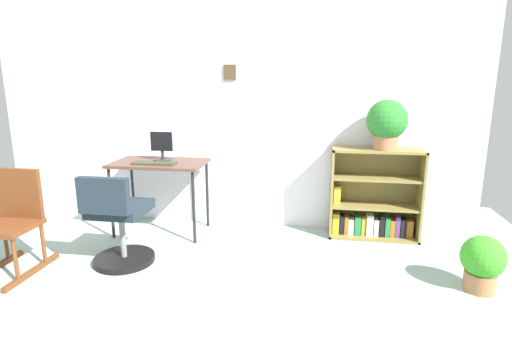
{
  "coord_description": "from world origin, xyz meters",
  "views": [
    {
      "loc": [
        0.97,
        -2.03,
        1.57
      ],
      "look_at": [
        0.45,
        1.22,
        0.81
      ],
      "focal_mm": 27.88,
      "sensor_mm": 36.0,
      "label": 1
    }
  ],
  "objects_px": {
    "desk": "(159,168)",
    "rocking_chair": "(13,220)",
    "bookshelf_low": "(373,199)",
    "monitor": "(162,147)",
    "office_chair": "(118,225)",
    "keyboard": "(154,163)",
    "potted_plant_on_shelf": "(387,122)",
    "potted_plant_floor": "(482,262)"
  },
  "relations": [
    {
      "from": "potted_plant_floor",
      "to": "monitor",
      "type": "bearing_deg",
      "value": 163.44
    },
    {
      "from": "monitor",
      "to": "potted_plant_on_shelf",
      "type": "distance_m",
      "value": 2.24
    },
    {
      "from": "rocking_chair",
      "to": "potted_plant_floor",
      "type": "relative_size",
      "value": 1.95
    },
    {
      "from": "desk",
      "to": "potted_plant_floor",
      "type": "distance_m",
      "value": 2.97
    },
    {
      "from": "bookshelf_low",
      "to": "potted_plant_floor",
      "type": "xyz_separation_m",
      "value": [
        0.68,
        -1.0,
        -0.15
      ]
    },
    {
      "from": "potted_plant_on_shelf",
      "to": "monitor",
      "type": "bearing_deg",
      "value": -177.25
    },
    {
      "from": "keyboard",
      "to": "monitor",
      "type": "bearing_deg",
      "value": 87.42
    },
    {
      "from": "office_chair",
      "to": "potted_plant_on_shelf",
      "type": "distance_m",
      "value": 2.61
    },
    {
      "from": "potted_plant_on_shelf",
      "to": "potted_plant_floor",
      "type": "height_order",
      "value": "potted_plant_on_shelf"
    },
    {
      "from": "desk",
      "to": "potted_plant_on_shelf",
      "type": "xyz_separation_m",
      "value": [
        2.23,
        0.18,
        0.49
      ]
    },
    {
      "from": "office_chair",
      "to": "potted_plant_on_shelf",
      "type": "height_order",
      "value": "potted_plant_on_shelf"
    },
    {
      "from": "desk",
      "to": "rocking_chair",
      "type": "relative_size",
      "value": 1.1
    },
    {
      "from": "desk",
      "to": "rocking_chair",
      "type": "bearing_deg",
      "value": -131.73
    },
    {
      "from": "potted_plant_floor",
      "to": "desk",
      "type": "bearing_deg",
      "value": 164.9
    },
    {
      "from": "rocking_chair",
      "to": "bookshelf_low",
      "type": "distance_m",
      "value": 3.28
    },
    {
      "from": "keyboard",
      "to": "potted_plant_on_shelf",
      "type": "xyz_separation_m",
      "value": [
        2.23,
        0.3,
        0.41
      ]
    },
    {
      "from": "keyboard",
      "to": "potted_plant_on_shelf",
      "type": "relative_size",
      "value": 0.91
    },
    {
      "from": "keyboard",
      "to": "potted_plant_floor",
      "type": "height_order",
      "value": "keyboard"
    },
    {
      "from": "keyboard",
      "to": "potted_plant_floor",
      "type": "bearing_deg",
      "value": -12.84
    },
    {
      "from": "rocking_chair",
      "to": "potted_plant_on_shelf",
      "type": "xyz_separation_m",
      "value": [
        3.11,
        1.17,
        0.74
      ]
    },
    {
      "from": "office_chair",
      "to": "bookshelf_low",
      "type": "bearing_deg",
      "value": 24.81
    },
    {
      "from": "desk",
      "to": "bookshelf_low",
      "type": "bearing_deg",
      "value": 6.25
    },
    {
      "from": "potted_plant_on_shelf",
      "to": "potted_plant_floor",
      "type": "relative_size",
      "value": 1.1
    },
    {
      "from": "monitor",
      "to": "office_chair",
      "type": "height_order",
      "value": "monitor"
    },
    {
      "from": "office_chair",
      "to": "potted_plant_floor",
      "type": "distance_m",
      "value": 2.9
    },
    {
      "from": "desk",
      "to": "monitor",
      "type": "relative_size",
      "value": 3.16
    },
    {
      "from": "desk",
      "to": "bookshelf_low",
      "type": "height_order",
      "value": "bookshelf_low"
    },
    {
      "from": "desk",
      "to": "office_chair",
      "type": "relative_size",
      "value": 1.13
    },
    {
      "from": "bookshelf_low",
      "to": "potted_plant_floor",
      "type": "relative_size",
      "value": 2.09
    },
    {
      "from": "bookshelf_low",
      "to": "potted_plant_on_shelf",
      "type": "xyz_separation_m",
      "value": [
        0.07,
        -0.05,
        0.78
      ]
    },
    {
      "from": "office_chair",
      "to": "keyboard",
      "type": "bearing_deg",
      "value": 84.97
    },
    {
      "from": "desk",
      "to": "potted_plant_on_shelf",
      "type": "bearing_deg",
      "value": 4.68
    },
    {
      "from": "monitor",
      "to": "rocking_chair",
      "type": "relative_size",
      "value": 0.35
    },
    {
      "from": "potted_plant_on_shelf",
      "to": "desk",
      "type": "bearing_deg",
      "value": -175.32
    },
    {
      "from": "monitor",
      "to": "bookshelf_low",
      "type": "height_order",
      "value": "monitor"
    },
    {
      "from": "monitor",
      "to": "keyboard",
      "type": "bearing_deg",
      "value": -92.58
    },
    {
      "from": "bookshelf_low",
      "to": "rocking_chair",
      "type": "bearing_deg",
      "value": -158.04
    },
    {
      "from": "office_chair",
      "to": "bookshelf_low",
      "type": "height_order",
      "value": "bookshelf_low"
    },
    {
      "from": "bookshelf_low",
      "to": "office_chair",
      "type": "bearing_deg",
      "value": -155.19
    },
    {
      "from": "bookshelf_low",
      "to": "monitor",
      "type": "bearing_deg",
      "value": -175.73
    },
    {
      "from": "keyboard",
      "to": "bookshelf_low",
      "type": "distance_m",
      "value": 2.22
    },
    {
      "from": "potted_plant_on_shelf",
      "to": "potted_plant_floor",
      "type": "bearing_deg",
      "value": -57.26
    }
  ]
}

